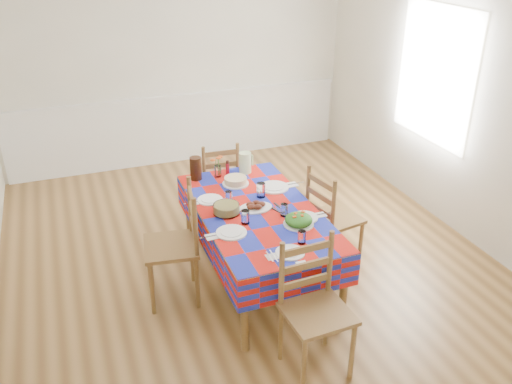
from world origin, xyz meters
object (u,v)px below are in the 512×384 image
at_px(dining_table, 257,217).
at_px(green_pitcher, 245,163).
at_px(meat_platter, 255,206).
at_px(chair_left, 177,245).
at_px(tea_pitcher, 196,168).
at_px(chair_right, 331,219).
at_px(chair_near, 314,309).
at_px(chair_far, 219,182).

relative_size(dining_table, green_pitcher, 8.81).
distance_m(meat_platter, chair_left, 0.75).
bearing_deg(tea_pitcher, dining_table, -67.17).
bearing_deg(green_pitcher, dining_table, -101.97).
bearing_deg(chair_left, chair_right, 98.40).
height_order(dining_table, chair_near, chair_near).
bearing_deg(chair_near, chair_right, 54.64).
relative_size(chair_far, chair_left, 0.89).
bearing_deg(dining_table, chair_far, 90.13).
height_order(chair_far, chair_left, chair_left).
distance_m(dining_table, chair_right, 0.74).
height_order(meat_platter, chair_near, chair_near).
bearing_deg(chair_far, tea_pitcher, 51.36).
xyz_separation_m(dining_table, chair_right, (0.72, -0.01, -0.15)).
relative_size(meat_platter, chair_right, 0.30).
xyz_separation_m(chair_far, chair_right, (0.73, -1.15, 0.02)).
bearing_deg(chair_left, tea_pitcher, 162.17).
xyz_separation_m(chair_far, chair_left, (-0.72, -1.15, 0.05)).
xyz_separation_m(green_pitcher, chair_near, (-0.16, -1.91, -0.32)).
relative_size(tea_pitcher, chair_right, 0.23).
relative_size(meat_platter, green_pitcher, 1.41).
relative_size(chair_near, chair_left, 0.97).
distance_m(chair_near, chair_far, 2.29).
bearing_deg(chair_near, tea_pitcher, 96.90).
relative_size(dining_table, chair_near, 1.81).
bearing_deg(tea_pitcher, meat_platter, -67.12).
xyz_separation_m(meat_platter, chair_far, (0.01, 1.12, -0.28)).
bearing_deg(dining_table, chair_right, -0.66).
height_order(dining_table, meat_platter, meat_platter).
height_order(green_pitcher, chair_left, chair_left).
height_order(tea_pitcher, chair_left, chair_left).
distance_m(tea_pitcher, chair_far, 0.61).
xyz_separation_m(meat_platter, chair_right, (0.73, -0.03, -0.25)).
bearing_deg(green_pitcher, chair_near, -94.93).
relative_size(meat_platter, chair_left, 0.28).
distance_m(chair_far, chair_right, 1.36).
height_order(meat_platter, tea_pitcher, tea_pitcher).
height_order(chair_near, chair_left, chair_left).
relative_size(chair_near, chair_far, 1.09).
distance_m(chair_near, chair_left, 1.34).
xyz_separation_m(dining_table, chair_near, (-0.00, -1.14, -0.14)).
distance_m(meat_platter, chair_near, 1.19).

